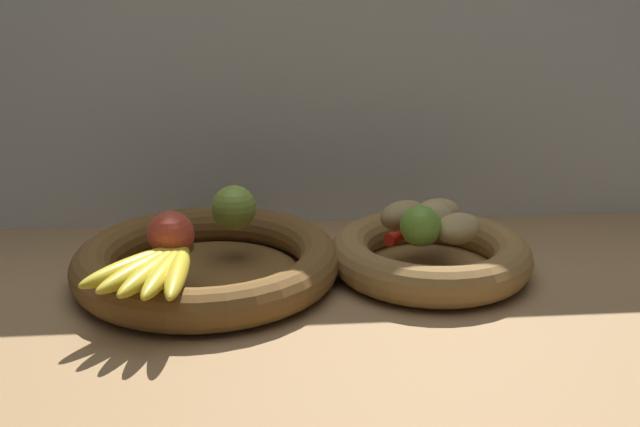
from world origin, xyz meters
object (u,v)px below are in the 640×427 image
fruit_bowl_left (207,262)px  chili_pepper (417,231)px  potato_back (438,213)px  potato_small (458,229)px  apple_green_back (234,208)px  potato_large (432,220)px  lime_near (420,226)px  fruit_bowl_right (430,255)px  apple_red_front (171,234)px  banana_bunch_front (156,268)px  potato_oblong (404,216)px

fruit_bowl_left → chili_pepper: bearing=-1.0°
potato_back → potato_small: bearing=-81.0°
fruit_bowl_left → apple_green_back: bearing=54.4°
apple_green_back → potato_large: apple_green_back is taller
potato_back → lime_near: bearing=-119.0°
fruit_bowl_right → potato_back: size_ratio=3.99×
apple_green_back → lime_near: 28.58cm
apple_red_front → potato_small: size_ratio=0.82×
potato_large → lime_near: 4.68cm
apple_green_back → lime_near: bearing=-19.3°
banana_bunch_front → apple_green_back: bearing=62.4°
chili_pepper → potato_oblong: bearing=78.2°
potato_small → potato_large: bearing=135.0°
fruit_bowl_right → potato_large: potato_large is taller
chili_pepper → potato_back: bearing=15.4°
apple_red_front → chili_pepper: bearing=7.3°
potato_small → potato_large: (-3.20, 3.20, 0.38)cm
apple_green_back → banana_bunch_front: 20.63cm
lime_near → potato_small: bearing=6.7°
chili_pepper → apple_red_front: bearing=153.3°
potato_back → lime_near: lime_near is taller
potato_large → lime_near: size_ratio=1.16×
potato_large → potato_oblong: bearing=142.1°
apple_red_front → potato_back: apple_red_front is taller
banana_bunch_front → potato_small: size_ratio=2.33×
fruit_bowl_right → chili_pepper: chili_pepper is taller
fruit_bowl_right → apple_green_back: bearing=169.3°
apple_green_back → apple_red_front: (-8.34, -10.70, -0.19)cm
apple_red_front → banana_bunch_front: size_ratio=0.35×
potato_oblong → potato_large: size_ratio=1.18×
potato_small → banana_bunch_front: bearing=-167.5°
potato_back → potato_large: potato_large is taller
fruit_bowl_right → apple_red_front: bearing=-172.3°
potato_small → lime_near: lime_near is taller
fruit_bowl_left → lime_near: (30.96, -3.88, 6.19)cm
fruit_bowl_left → potato_back: (35.55, 4.40, 5.34)cm
potato_oblong → potato_back: potato_oblong is taller
lime_near → banana_bunch_front: bearing=-166.6°
apple_red_front → chili_pepper: apple_red_front is taller
potato_oblong → fruit_bowl_right: bearing=-37.9°
fruit_bowl_right → potato_small: bearing=-45.0°
lime_near → chili_pepper: size_ratio=0.51×
potato_back → potato_small: 7.69cm
apple_red_front → potato_small: (41.10, 1.92, -1.11)cm
banana_bunch_front → lime_near: size_ratio=3.07×
apple_green_back → potato_back: (31.55, -1.18, -1.29)cm
apple_green_back → chili_pepper: apple_green_back is taller
potato_oblong → potato_small: potato_oblong is taller
potato_back → potato_large: size_ratio=1.10×
fruit_bowl_left → potato_back: size_ratio=5.15×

